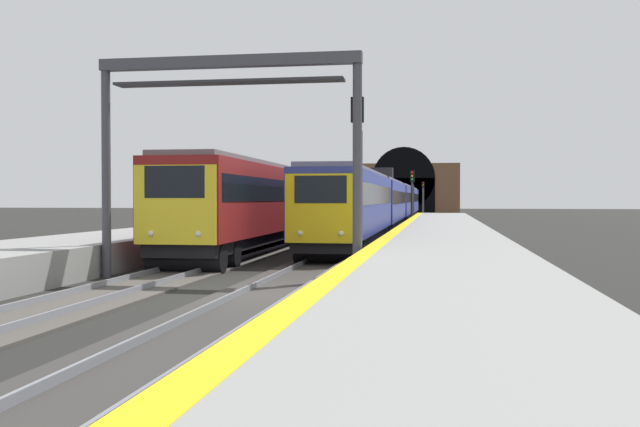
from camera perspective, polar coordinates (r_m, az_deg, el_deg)
ground_plane at (r=18.51m, az=-3.94°, el=-6.56°), size 320.00×320.00×0.00m
platform_right at (r=17.95m, az=9.83°, el=-5.16°), size 112.00×4.69×1.03m
platform_right_edge_strip at (r=18.01m, az=3.14°, el=-3.46°), size 112.00×0.50×0.01m
track_main_line at (r=18.50m, az=-3.94°, el=-6.43°), size 160.00×2.97×0.21m
track_adjacent_line at (r=19.92m, az=-16.04°, el=-5.93°), size 160.00×2.82×0.21m
train_main_approaching at (r=62.83m, az=5.56°, el=0.91°), size 74.35×2.79×4.74m
train_adjacent_platform at (r=41.66m, az=-2.36°, el=0.99°), size 37.49×3.14×4.99m
railway_signal_near at (r=21.60m, az=2.96°, el=3.08°), size 0.39×0.38×5.51m
railway_signal_mid at (r=64.71m, az=7.28°, el=1.66°), size 0.39×0.38×4.98m
railway_signal_far at (r=106.93m, az=8.13°, el=1.41°), size 0.39×0.38×4.95m
overhead_signal_gantry at (r=22.38m, az=-7.27°, el=7.96°), size 0.70×8.20×6.83m
tunnel_portal at (r=130.27m, az=6.62°, el=2.03°), size 2.46×19.71×11.64m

